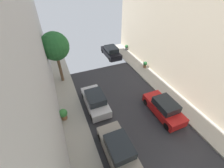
{
  "coord_description": "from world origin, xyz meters",
  "views": [
    {
      "loc": [
        -5.23,
        -0.68,
        10.62
      ],
      "look_at": [
        -0.12,
        11.48,
        0.5
      ],
      "focal_mm": 24.08,
      "sensor_mm": 36.0,
      "label": 1
    }
  ],
  "objects_px": {
    "parked_car_left_3": "(95,101)",
    "potted_plant_2": "(126,47)",
    "parked_car_right_4": "(111,52)",
    "street_tree_0": "(55,47)",
    "potted_plant_0": "(145,64)",
    "parked_car_left_2": "(118,149)",
    "parked_car_right_3": "(164,108)",
    "potted_plant_3": "(63,114)"
  },
  "relations": [
    {
      "from": "parked_car_right_4",
      "to": "potted_plant_0",
      "type": "height_order",
      "value": "parked_car_right_4"
    },
    {
      "from": "street_tree_0",
      "to": "potted_plant_2",
      "type": "relative_size",
      "value": 6.72
    },
    {
      "from": "street_tree_0",
      "to": "potted_plant_0",
      "type": "relative_size",
      "value": 6.73
    },
    {
      "from": "parked_car_right_4",
      "to": "street_tree_0",
      "type": "bearing_deg",
      "value": -154.45
    },
    {
      "from": "potted_plant_3",
      "to": "potted_plant_0",
      "type": "bearing_deg",
      "value": 22.54
    },
    {
      "from": "parked_car_right_3",
      "to": "street_tree_0",
      "type": "relative_size",
      "value": 0.74
    },
    {
      "from": "parked_car_left_2",
      "to": "parked_car_left_3",
      "type": "bearing_deg",
      "value": 90.0
    },
    {
      "from": "parked_car_right_4",
      "to": "potted_plant_2",
      "type": "relative_size",
      "value": 4.95
    },
    {
      "from": "street_tree_0",
      "to": "parked_car_left_3",
      "type": "bearing_deg",
      "value": -66.85
    },
    {
      "from": "potted_plant_0",
      "to": "potted_plant_2",
      "type": "xyz_separation_m",
      "value": [
        0.22,
        5.85,
        0.01
      ]
    },
    {
      "from": "parked_car_left_2",
      "to": "parked_car_right_4",
      "type": "bearing_deg",
      "value": 69.38
    },
    {
      "from": "potted_plant_2",
      "to": "street_tree_0",
      "type": "bearing_deg",
      "value": -156.89
    },
    {
      "from": "parked_car_right_3",
      "to": "parked_car_right_4",
      "type": "height_order",
      "value": "same"
    },
    {
      "from": "parked_car_right_3",
      "to": "potted_plant_3",
      "type": "bearing_deg",
      "value": 161.81
    },
    {
      "from": "potted_plant_3",
      "to": "potted_plant_2",
      "type": "bearing_deg",
      "value": 42.53
    },
    {
      "from": "potted_plant_0",
      "to": "parked_car_left_3",
      "type": "bearing_deg",
      "value": -153.15
    },
    {
      "from": "parked_car_left_2",
      "to": "potted_plant_3",
      "type": "xyz_separation_m",
      "value": [
        -3.04,
        4.73,
        0.02
      ]
    },
    {
      "from": "parked_car_right_4",
      "to": "street_tree_0",
      "type": "distance_m",
      "value": 9.3
    },
    {
      "from": "parked_car_left_3",
      "to": "parked_car_right_4",
      "type": "distance_m",
      "value": 10.59
    },
    {
      "from": "street_tree_0",
      "to": "potted_plant_2",
      "type": "height_order",
      "value": "street_tree_0"
    },
    {
      "from": "parked_car_right_4",
      "to": "potted_plant_3",
      "type": "bearing_deg",
      "value": -131.25
    },
    {
      "from": "potted_plant_2",
      "to": "parked_car_right_4",
      "type": "bearing_deg",
      "value": -163.48
    },
    {
      "from": "potted_plant_0",
      "to": "potted_plant_3",
      "type": "bearing_deg",
      "value": -157.46
    },
    {
      "from": "parked_car_left_2",
      "to": "parked_car_left_3",
      "type": "height_order",
      "value": "same"
    },
    {
      "from": "parked_car_right_3",
      "to": "parked_car_right_4",
      "type": "relative_size",
      "value": 1.0
    },
    {
      "from": "parked_car_right_4",
      "to": "street_tree_0",
      "type": "xyz_separation_m",
      "value": [
        -7.72,
        -3.69,
        3.64
      ]
    },
    {
      "from": "parked_car_left_2",
      "to": "parked_car_right_4",
      "type": "height_order",
      "value": "same"
    },
    {
      "from": "potted_plant_2",
      "to": "potted_plant_0",
      "type": "bearing_deg",
      "value": -92.15
    },
    {
      "from": "parked_car_left_3",
      "to": "potted_plant_3",
      "type": "relative_size",
      "value": 3.98
    },
    {
      "from": "parked_car_left_3",
      "to": "potted_plant_0",
      "type": "bearing_deg",
      "value": 26.85
    },
    {
      "from": "street_tree_0",
      "to": "potted_plant_2",
      "type": "distance_m",
      "value": 12.27
    },
    {
      "from": "street_tree_0",
      "to": "potted_plant_3",
      "type": "height_order",
      "value": "street_tree_0"
    },
    {
      "from": "parked_car_left_2",
      "to": "potted_plant_2",
      "type": "xyz_separation_m",
      "value": [
        8.43,
        15.25,
        -0.09
      ]
    },
    {
      "from": "parked_car_right_3",
      "to": "potted_plant_3",
      "type": "xyz_separation_m",
      "value": [
        -8.44,
        2.77,
        0.02
      ]
    },
    {
      "from": "potted_plant_2",
      "to": "parked_car_left_2",
      "type": "bearing_deg",
      "value": -118.94
    },
    {
      "from": "parked_car_left_2",
      "to": "street_tree_0",
      "type": "height_order",
      "value": "street_tree_0"
    },
    {
      "from": "parked_car_left_3",
      "to": "potted_plant_2",
      "type": "height_order",
      "value": "parked_car_left_3"
    },
    {
      "from": "parked_car_right_3",
      "to": "potted_plant_0",
      "type": "bearing_deg",
      "value": 69.3
    },
    {
      "from": "parked_car_right_4",
      "to": "parked_car_left_3",
      "type": "bearing_deg",
      "value": -120.65
    },
    {
      "from": "parked_car_left_3",
      "to": "parked_car_right_4",
      "type": "bearing_deg",
      "value": 59.35
    },
    {
      "from": "parked_car_left_3",
      "to": "potted_plant_2",
      "type": "bearing_deg",
      "value": 49.89
    },
    {
      "from": "parked_car_left_2",
      "to": "potted_plant_2",
      "type": "relative_size",
      "value": 4.95
    }
  ]
}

